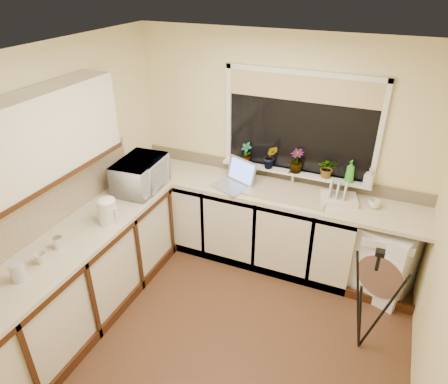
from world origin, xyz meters
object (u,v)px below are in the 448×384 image
laptop (235,179)px  kettle (107,212)px  tripod (369,302)px  glass_jug (18,272)px  plant_a (246,153)px  plant_d (328,168)px  dish_rack (339,199)px  steel_jar (58,243)px  microwave (141,175)px  plant_b (270,157)px  soap_bottle_clear (369,177)px  cup_back (374,204)px  plant_c (296,161)px  soap_bottle_green (350,171)px  cup_left (40,258)px

laptop → kettle: laptop is taller
tripod → glass_jug: bearing=-164.8°
kettle → plant_a: (0.82, 1.39, 0.16)m
plant_d → dish_rack: bearing=-47.0°
steel_jar → microwave: (0.07, 1.15, 0.11)m
steel_jar → plant_b: bearing=56.1°
microwave → soap_bottle_clear: size_ratio=3.07×
steel_jar → plant_a: (0.97, 1.88, 0.22)m
laptop → plant_d: size_ratio=2.22×
plant_d → cup_back: 0.58m
plant_a → plant_d: size_ratio=1.11×
soap_bottle_clear → plant_b: bearing=-179.7°
plant_c → cup_back: 0.88m
laptop → glass_jug: laptop is taller
kettle → plant_a: plant_a is taller
glass_jug → plant_c: (1.51, 2.30, 0.20)m
kettle → plant_d: 2.21m
plant_b → cup_back: (1.11, -0.15, -0.24)m
soap_bottle_green → soap_bottle_clear: bearing=-2.5°
dish_rack → microwave: microwave is taller
plant_d → laptop: bearing=-162.7°
microwave → plant_a: size_ratio=2.48×
tripod → soap_bottle_clear: size_ratio=5.49×
soap_bottle_green → steel_jar: bearing=-138.0°
microwave → cup_back: microwave is taller
tripod → soap_bottle_clear: soap_bottle_clear is taller
glass_jug → microwave: size_ratio=0.26×
kettle → soap_bottle_clear: bearing=33.0°
dish_rack → plant_d: plant_d is taller
tripod → plant_c: 1.58m
glass_jug → microwave: (0.05, 1.58, 0.09)m
tripod → cup_back: tripod is taller
tripod → microwave: 2.49m
laptop → cup_left: laptop is taller
microwave → tripod: bearing=-102.6°
plant_b → soap_bottle_clear: 1.02m
steel_jar → soap_bottle_green: 2.80m
plant_b → plant_d: (0.60, 0.03, -0.02)m
laptop → dish_rack: size_ratio=1.35×
plant_a → soap_bottle_green: bearing=-0.4°
soap_bottle_green → cup_back: bearing=-30.2°
kettle → microwave: size_ratio=0.38×
tripod → steel_jar: 2.63m
tripod → plant_b: size_ratio=4.01×
plant_a → plant_d: plant_a is taller
plant_a → plant_c: bearing=-0.3°
laptop → plant_c: (0.58, 0.27, 0.21)m
dish_rack → cup_back: cup_back is taller
dish_rack → cup_left: bearing=-150.7°
steel_jar → glass_jug: bearing=-88.0°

